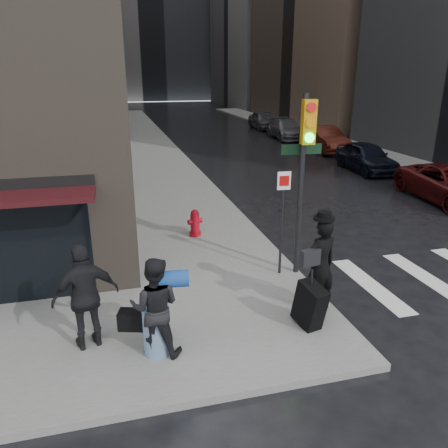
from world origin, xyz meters
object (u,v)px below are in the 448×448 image
(parked_car_2, at_px, (324,139))
(man_jeans, at_px, (155,307))
(parked_car_3, at_px, (286,129))
(parked_car_4, at_px, (263,120))
(traffic_light, at_px, (302,163))
(man_greycoat, at_px, (86,296))
(fire_hydrant, at_px, (195,224))
(parked_car_1, at_px, (366,157))
(man_overcoat, at_px, (318,272))

(parked_car_2, bearing_deg, man_jeans, -121.28)
(parked_car_3, bearing_deg, parked_car_4, 91.92)
(traffic_light, relative_size, parked_car_3, 0.85)
(parked_car_2, distance_m, parked_car_4, 11.96)
(traffic_light, relative_size, parked_car_2, 0.89)
(man_jeans, height_order, parked_car_3, man_jeans)
(man_jeans, bearing_deg, man_greycoat, -7.88)
(parked_car_3, bearing_deg, man_greycoat, -115.52)
(man_jeans, bearing_deg, traffic_light, -130.63)
(man_jeans, height_order, fire_hydrant, man_jeans)
(traffic_light, distance_m, parked_car_1, 14.01)
(traffic_light, height_order, parked_car_1, traffic_light)
(traffic_light, bearing_deg, man_greycoat, -155.60)
(traffic_light, distance_m, parked_car_2, 19.30)
(man_jeans, relative_size, parked_car_2, 0.38)
(man_overcoat, xyz_separation_m, traffic_light, (0.36, 1.85, 1.87))
(fire_hydrant, xyz_separation_m, parked_car_3, (11.01, 19.45, 0.22))
(man_greycoat, distance_m, traffic_light, 5.57)
(man_jeans, relative_size, fire_hydrant, 2.22)
(parked_car_2, relative_size, parked_car_3, 0.95)
(man_overcoat, bearing_deg, parked_car_1, -138.69)
(fire_hydrant, relative_size, parked_car_2, 0.17)
(parked_car_4, bearing_deg, man_jeans, -110.10)
(parked_car_4, bearing_deg, parked_car_2, -87.47)
(man_overcoat, bearing_deg, man_greycoat, -12.96)
(parked_car_1, distance_m, parked_car_4, 17.95)
(parked_car_2, bearing_deg, parked_car_1, -93.19)
(man_overcoat, height_order, man_greycoat, man_overcoat)
(traffic_light, xyz_separation_m, parked_car_4, (9.31, 28.74, -2.16))
(man_jeans, distance_m, parked_car_4, 33.78)
(parked_car_2, bearing_deg, parked_car_4, 92.80)
(parked_car_1, relative_size, parked_car_4, 0.94)
(parked_car_3, bearing_deg, traffic_light, -107.64)
(traffic_light, height_order, parked_car_2, traffic_light)
(fire_hydrant, relative_size, parked_car_1, 0.19)
(man_greycoat, xyz_separation_m, parked_car_3, (14.01, 24.63, -0.42))
(man_overcoat, distance_m, parked_car_4, 32.08)
(parked_car_4, bearing_deg, parked_car_1, -89.47)
(man_greycoat, relative_size, parked_car_2, 0.42)
(parked_car_1, height_order, parked_car_2, parked_car_2)
(man_jeans, distance_m, traffic_light, 4.85)
(man_jeans, bearing_deg, parked_car_4, -96.01)
(parked_car_1, xyz_separation_m, parked_car_4, (0.67, 17.93, 0.04))
(fire_hydrant, xyz_separation_m, parked_car_1, (10.57, 7.50, 0.23))
(parked_car_2, xyz_separation_m, parked_car_3, (-0.20, 5.98, -0.06))
(man_jeans, xyz_separation_m, traffic_light, (3.76, 2.41, 1.88))
(man_greycoat, xyz_separation_m, parked_car_2, (14.21, 18.65, -0.36))
(traffic_light, height_order, parked_car_3, traffic_light)
(man_overcoat, bearing_deg, man_jeans, -3.94)
(man_overcoat, distance_m, man_greycoat, 4.57)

